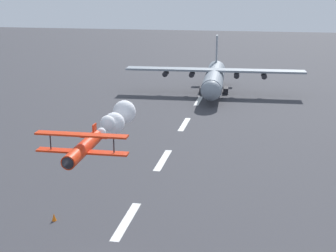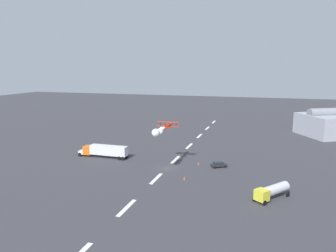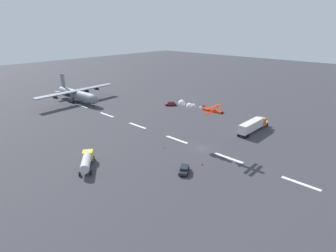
{
  "view_description": "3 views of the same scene",
  "coord_description": "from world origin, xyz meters",
  "px_view_note": "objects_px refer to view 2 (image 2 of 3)",
  "views": [
    {
      "loc": [
        -31.93,
        -12.0,
        21.53
      ],
      "look_at": [
        29.39,
        0.0,
        3.63
      ],
      "focal_mm": 52.03,
      "sensor_mm": 36.0,
      "label": 1
    },
    {
      "loc": [
        79.6,
        24.92,
        26.72
      ],
      "look_at": [
        -2.65,
        -0.45,
        11.04
      ],
      "focal_mm": 34.61,
      "sensor_mm": 36.0,
      "label": 2
    },
    {
      "loc": [
        -38.84,
        55.26,
        31.21
      ],
      "look_at": [
        11.16,
        1.08,
        3.89
      ],
      "focal_mm": 28.97,
      "sensor_mm": 36.0,
      "label": 3
    }
  ],
  "objects_px": {
    "stunt_biplane_red": "(161,130)",
    "fuel_tanker_truck": "(272,191)",
    "semi_truck_orange": "(104,150)",
    "traffic_cone_far": "(184,178)",
    "traffic_cone_near": "(198,163)",
    "airport_staff_sedan": "(219,164)"
  },
  "relations": [
    {
      "from": "stunt_biplane_red",
      "to": "semi_truck_orange",
      "type": "relative_size",
      "value": 0.94
    },
    {
      "from": "airport_staff_sedan",
      "to": "fuel_tanker_truck",
      "type": "bearing_deg",
      "value": 36.62
    },
    {
      "from": "stunt_biplane_red",
      "to": "fuel_tanker_truck",
      "type": "bearing_deg",
      "value": 69.65
    },
    {
      "from": "traffic_cone_far",
      "to": "airport_staff_sedan",
      "type": "bearing_deg",
      "value": 152.72
    },
    {
      "from": "stunt_biplane_red",
      "to": "traffic_cone_far",
      "type": "distance_m",
      "value": 13.58
    },
    {
      "from": "semi_truck_orange",
      "to": "fuel_tanker_truck",
      "type": "bearing_deg",
      "value": 69.44
    },
    {
      "from": "stunt_biplane_red",
      "to": "airport_staff_sedan",
      "type": "distance_m",
      "value": 18.92
    },
    {
      "from": "semi_truck_orange",
      "to": "traffic_cone_near",
      "type": "height_order",
      "value": "semi_truck_orange"
    },
    {
      "from": "traffic_cone_near",
      "to": "stunt_biplane_red",
      "type": "bearing_deg",
      "value": -41.61
    },
    {
      "from": "stunt_biplane_red",
      "to": "traffic_cone_near",
      "type": "height_order",
      "value": "stunt_biplane_red"
    },
    {
      "from": "semi_truck_orange",
      "to": "fuel_tanker_truck",
      "type": "relative_size",
      "value": 1.83
    },
    {
      "from": "stunt_biplane_red",
      "to": "semi_truck_orange",
      "type": "xyz_separation_m",
      "value": [
        -7.84,
        -20.6,
        -8.94
      ]
    },
    {
      "from": "semi_truck_orange",
      "to": "traffic_cone_near",
      "type": "relative_size",
      "value": 20.75
    },
    {
      "from": "semi_truck_orange",
      "to": "traffic_cone_far",
      "type": "distance_m",
      "value": 30.37
    },
    {
      "from": "stunt_biplane_red",
      "to": "traffic_cone_near",
      "type": "xyz_separation_m",
      "value": [
        -8.87,
        7.88,
        -10.71
      ]
    },
    {
      "from": "airport_staff_sedan",
      "to": "stunt_biplane_red",
      "type": "bearing_deg",
      "value": -58.99
    },
    {
      "from": "airport_staff_sedan",
      "to": "semi_truck_orange",
      "type": "bearing_deg",
      "value": -89.42
    },
    {
      "from": "stunt_biplane_red",
      "to": "fuel_tanker_truck",
      "type": "distance_m",
      "value": 30.46
    },
    {
      "from": "fuel_tanker_truck",
      "to": "stunt_biplane_red",
      "type": "bearing_deg",
      "value": -110.35
    },
    {
      "from": "fuel_tanker_truck",
      "to": "traffic_cone_near",
      "type": "xyz_separation_m",
      "value": [
        -18.95,
        -19.31,
        -1.37
      ]
    },
    {
      "from": "semi_truck_orange",
      "to": "traffic_cone_far",
      "type": "height_order",
      "value": "semi_truck_orange"
    },
    {
      "from": "fuel_tanker_truck",
      "to": "semi_truck_orange",
      "type": "bearing_deg",
      "value": -110.56
    }
  ]
}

